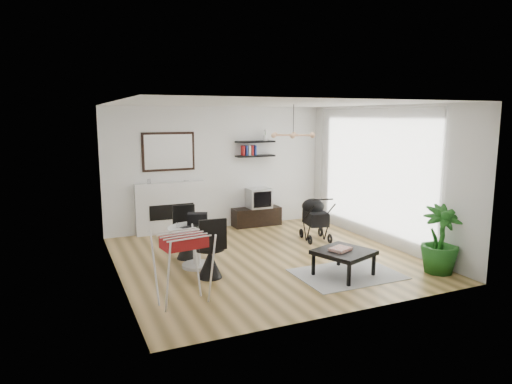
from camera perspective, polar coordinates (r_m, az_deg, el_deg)
name	(u,v)px	position (r m, az deg, el deg)	size (l,w,h in m)	color
floor	(265,258)	(8.19, 1.12, -8.25)	(5.00, 5.00, 0.00)	olive
ceiling	(265,104)	(7.80, 1.19, 11.00)	(5.00, 5.00, 0.00)	white
wall_back	(218,168)	(10.18, -4.78, 3.01)	(5.00, 5.00, 0.00)	white
wall_left	(115,193)	(7.21, -17.19, -0.08)	(5.00, 5.00, 0.00)	white
wall_right	(382,175)	(9.21, 15.43, 2.01)	(5.00, 5.00, 0.00)	white
sheer_curtain	(371,175)	(9.30, 14.17, 2.13)	(0.04, 3.60, 2.60)	white
fireplace	(171,202)	(9.91, -10.61, -1.19)	(1.50, 0.17, 2.16)	white
shelf_lower	(255,156)	(10.34, -0.09, 4.54)	(0.90, 0.25, 0.04)	black
shelf_upper	(255,142)	(10.32, -0.09, 6.31)	(0.90, 0.25, 0.04)	black
pendant_lamp	(293,135)	(8.39, 4.68, 7.11)	(0.90, 0.90, 0.10)	tan
tv_console	(257,217)	(10.49, 0.07, -3.09)	(1.11, 0.39, 0.42)	black
crt_tv	(259,198)	(10.42, 0.33, -0.74)	(0.52, 0.45, 0.45)	#B8B9BB
dining_table	(197,241)	(7.66, -7.43, -6.06)	(0.93, 0.93, 0.68)	white
laptop	(192,228)	(7.52, -7.99, -4.44)	(0.35, 0.22, 0.03)	black
black_bag	(197,219)	(7.75, -7.33, -3.35)	(0.33, 0.20, 0.20)	black
newspaper	(208,227)	(7.56, -6.06, -4.40)	(0.31, 0.26, 0.01)	silver
drinking_glass	(178,225)	(7.62, -9.78, -4.07)	(0.05, 0.05, 0.09)	white
chair_far	(186,242)	(8.21, -8.69, -6.19)	(0.44, 0.45, 0.93)	black
chair_near	(210,259)	(7.17, -5.75, -8.31)	(0.47, 0.48, 0.98)	black
drying_rack	(183,267)	(6.21, -9.11, -9.22)	(0.74, 0.70, 0.98)	white
stroller	(315,220)	(9.35, 7.36, -3.53)	(0.59, 0.81, 0.93)	black
rug	(347,274)	(7.52, 11.31, -10.02)	(1.61, 1.16, 0.01)	#A2A2A2
coffee_table	(344,253)	(7.35, 10.92, -7.52)	(1.00, 1.00, 0.40)	black
magazines	(340,249)	(7.32, 10.50, -7.03)	(0.31, 0.25, 0.04)	#BE452F
potted_plant	(440,240)	(7.88, 22.03, -5.53)	(0.61, 0.61, 1.09)	#1C5719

